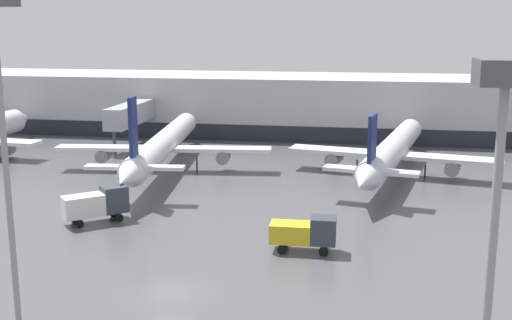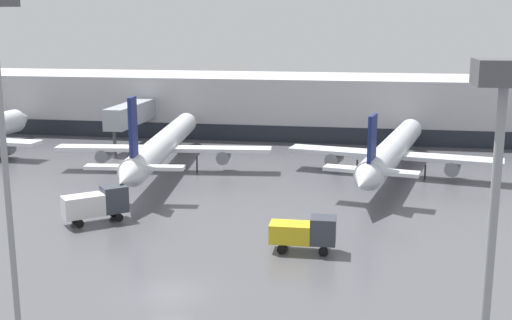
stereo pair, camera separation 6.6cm
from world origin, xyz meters
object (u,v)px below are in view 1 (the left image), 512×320
Objects in this scene: parked_jet_3 at (392,151)px; service_truck_1 at (97,203)px; service_truck_0 at (305,232)px; apron_light_mast_4 at (499,158)px; parked_jet_0 at (163,144)px.

parked_jet_3 is 33.87m from service_truck_1.
apron_light_mast_4 is at bearing -72.71° from service_truck_0.
parked_jet_3 is at bearing 91.20° from apron_light_mast_4.
parked_jet_3 is at bearing 73.49° from service_truck_0.
apron_light_mast_4 reaches higher than service_truck_0.
parked_jet_3 is at bearing 0.52° from service_truck_1.
service_truck_1 is at bearing 174.81° from parked_jet_0.
service_truck_1 reaches higher than service_truck_0.
service_truck_1 is (0.44, -20.06, -1.45)m from parked_jet_0.
apron_light_mast_4 is (26.73, -29.33, 10.98)m from service_truck_1.
parked_jet_0 is 57.18m from apron_light_mast_4.
parked_jet_3 reaches higher than service_truck_0.
apron_light_mast_4 reaches higher than parked_jet_0.
apron_light_mast_4 is (8.34, -25.13, 11.15)m from service_truck_0.
parked_jet_0 is 7.73× the size of service_truck_0.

